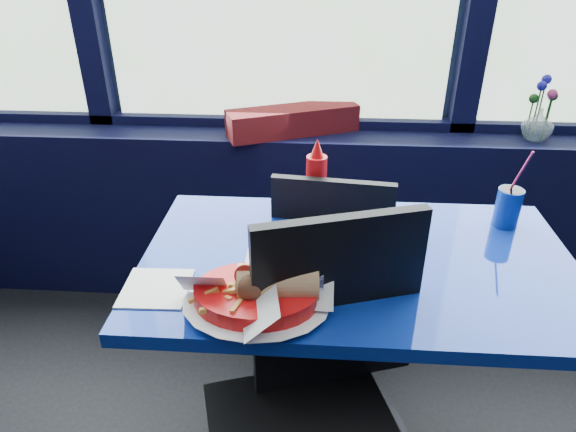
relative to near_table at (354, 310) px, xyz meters
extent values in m
cube|color=black|center=(-0.30, 0.87, -0.17)|extent=(5.00, 0.26, 0.80)
cube|color=black|center=(-0.30, 0.95, 0.24)|extent=(4.80, 0.08, 0.06)
cylinder|color=black|center=(0.00, 0.00, -0.23)|extent=(0.12, 0.12, 0.68)
cube|color=navy|center=(0.00, 0.00, 0.16)|extent=(1.20, 0.70, 0.04)
cube|color=black|center=(-0.06, -0.19, 0.18)|extent=(0.42, 0.16, 0.49)
cylinder|color=black|center=(0.00, -0.16, -0.34)|extent=(0.03, 0.03, 0.46)
cube|color=black|center=(-0.09, 0.40, -0.14)|extent=(0.44, 0.44, 0.04)
cube|color=black|center=(-0.07, 0.21, 0.10)|extent=(0.38, 0.07, 0.44)
cylinder|color=black|center=(0.10, 0.55, -0.36)|extent=(0.02, 0.02, 0.41)
cylinder|color=black|center=(0.06, 0.21, -0.36)|extent=(0.02, 0.02, 0.41)
cylinder|color=black|center=(-0.24, 0.59, -0.36)|extent=(0.02, 0.02, 0.41)
cylinder|color=black|center=(-0.28, 0.25, -0.36)|extent=(0.02, 0.02, 0.41)
cube|color=maroon|center=(-0.23, 0.86, 0.29)|extent=(0.56, 0.34, 0.11)
imported|color=silver|center=(0.76, 0.85, 0.29)|extent=(0.13, 0.14, 0.12)
cylinder|color=#1E5919|center=(0.74, 0.85, 0.33)|extent=(0.01, 0.01, 0.20)
sphere|color=#231FBA|center=(0.74, 0.85, 0.45)|extent=(0.04, 0.04, 0.04)
cylinder|color=#1E5919|center=(0.78, 0.84, 0.32)|extent=(0.01, 0.01, 0.18)
sphere|color=#F04684|center=(0.78, 0.84, 0.42)|extent=(0.04, 0.04, 0.04)
cylinder|color=#1E5919|center=(0.76, 0.87, 0.34)|extent=(0.01, 0.01, 0.22)
sphere|color=#231FBA|center=(0.76, 0.87, 0.47)|extent=(0.04, 0.04, 0.04)
cylinder|color=#1E5919|center=(0.73, 0.87, 0.31)|extent=(0.01, 0.01, 0.15)
sphere|color=#1E5919|center=(0.73, 0.87, 0.40)|extent=(0.04, 0.04, 0.04)
cylinder|color=#1E5919|center=(0.79, 0.86, 0.31)|extent=(0.01, 0.01, 0.16)
sphere|color=#1E5919|center=(0.79, 0.86, 0.41)|extent=(0.04, 0.04, 0.04)
cylinder|color=red|center=(-0.26, -0.23, 0.21)|extent=(0.38, 0.38, 0.06)
cylinder|color=white|center=(-0.26, -0.23, 0.20)|extent=(0.37, 0.37, 0.00)
cylinder|color=silver|center=(-0.13, -0.19, 0.25)|extent=(0.08, 0.10, 0.10)
sphere|color=brown|center=(-0.27, -0.25, 0.25)|extent=(0.07, 0.07, 0.07)
cylinder|color=red|center=(-0.28, -0.24, 0.28)|extent=(0.05, 0.05, 0.01)
cylinder|color=red|center=(-0.12, 0.28, 0.27)|extent=(0.07, 0.07, 0.19)
cone|color=red|center=(-0.12, 0.28, 0.40)|extent=(0.04, 0.04, 0.06)
cylinder|color=navy|center=(0.46, 0.22, 0.24)|extent=(0.08, 0.08, 0.12)
cylinder|color=black|center=(0.46, 0.22, 0.30)|extent=(0.07, 0.07, 0.01)
cylinder|color=#E73068|center=(0.47, 0.21, 0.35)|extent=(0.04, 0.05, 0.17)
cube|color=white|center=(-0.52, -0.17, 0.18)|extent=(0.17, 0.17, 0.00)
camera|label=1|loc=(-0.11, -1.20, 0.98)|focal=32.00mm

